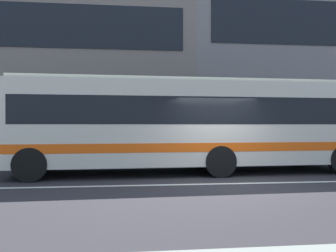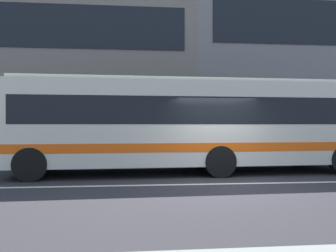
# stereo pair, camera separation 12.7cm
# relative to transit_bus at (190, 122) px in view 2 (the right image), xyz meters

# --- Properties ---
(ground_plane) EXTENTS (160.00, 160.00, 0.00)m
(ground_plane) POSITION_rel_transit_bus_xyz_m (0.70, -2.25, -1.76)
(ground_plane) COLOR #2D2A2F
(lane_centre_line) EXTENTS (60.00, 0.16, 0.01)m
(lane_centre_line) POSITION_rel_transit_bus_xyz_m (0.70, -2.25, -1.75)
(lane_centre_line) COLOR silver
(lane_centre_line) RESTS_ON ground_plane
(hedge_row_far) EXTENTS (17.14, 1.10, 0.95)m
(hedge_row_far) POSITION_rel_transit_bus_xyz_m (0.18, 3.55, -1.28)
(hedge_row_far) COLOR #194B1F
(hedge_row_far) RESTS_ON ground_plane
(apartment_block_left) EXTENTS (20.51, 10.51, 12.26)m
(apartment_block_left) POSITION_rel_transit_bus_xyz_m (-8.58, 12.39, 4.37)
(apartment_block_left) COLOR gray
(apartment_block_left) RESTS_ON ground_plane
(apartment_block_right) EXTENTS (20.48, 10.51, 13.34)m
(apartment_block_right) POSITION_rel_transit_bus_xyz_m (11.92, 12.39, 4.92)
(apartment_block_right) COLOR gray
(apartment_block_right) RESTS_ON ground_plane
(transit_bus) EXTENTS (12.06, 3.00, 3.18)m
(transit_bus) POSITION_rel_transit_bus_xyz_m (0.00, 0.00, 0.00)
(transit_bus) COLOR beige
(transit_bus) RESTS_ON ground_plane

